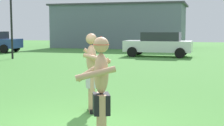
# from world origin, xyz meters

# --- Properties ---
(player_with_cap) EXTENTS (0.73, 0.71, 1.71)m
(player_with_cap) POSITION_xyz_m (0.74, -0.75, 0.94)
(player_with_cap) COLOR black
(player_with_cap) RESTS_ON ground_plane
(player_in_gray) EXTENTS (0.75, 0.74, 1.71)m
(player_in_gray) POSITION_xyz_m (-0.14, 1.34, 0.91)
(player_in_gray) COLOR black
(player_in_gray) RESTS_ON ground_plane
(car_white_near_post) EXTENTS (4.34, 2.11, 1.58)m
(car_white_near_post) POSITION_xyz_m (-0.72, 16.03, 0.82)
(car_white_near_post) COLOR white
(car_white_near_post) RESTS_ON ground_plane
(outbuilding_behind_lot) EXTENTS (12.48, 6.36, 4.07)m
(outbuilding_behind_lot) POSITION_xyz_m (-5.81, 25.69, 2.04)
(outbuilding_behind_lot) COLOR slate
(outbuilding_behind_lot) RESTS_ON ground_plane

